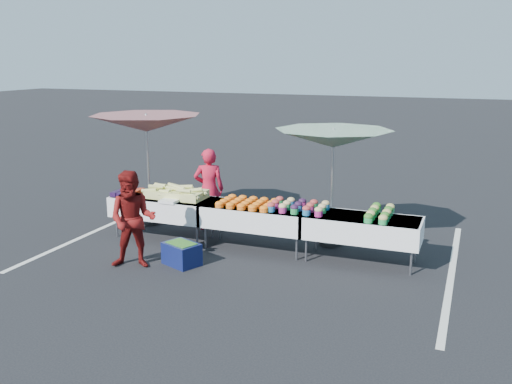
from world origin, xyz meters
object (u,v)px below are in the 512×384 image
(table_left, at_px, (164,206))
(customer, at_px, (133,220))
(table_center, at_px, (256,216))
(storage_bin, at_px, (182,253))
(umbrella_left, at_px, (146,124))
(umbrella_right, at_px, (333,140))
(table_right, at_px, (362,227))
(vendor, at_px, (209,189))

(table_left, bearing_deg, customer, -77.13)
(table_center, relative_size, storage_bin, 2.79)
(umbrella_left, relative_size, umbrella_right, 0.96)
(umbrella_left, bearing_deg, table_left, -43.19)
(table_right, height_order, customer, customer)
(vendor, xyz_separation_m, customer, (-0.20, -2.26, -0.01))
(table_left, height_order, umbrella_left, umbrella_left)
(table_left, distance_m, vendor, 0.96)
(table_center, relative_size, umbrella_right, 0.83)
(customer, relative_size, umbrella_left, 0.71)
(customer, relative_size, umbrella_right, 0.68)
(table_center, relative_size, table_right, 1.00)
(table_left, distance_m, umbrella_left, 1.68)
(storage_bin, bearing_deg, table_right, 46.88)
(storage_bin, bearing_deg, umbrella_right, 65.98)
(table_right, bearing_deg, umbrella_left, 171.31)
(table_right, height_order, storage_bin, table_right)
(table_right, bearing_deg, customer, -155.27)
(table_left, relative_size, customer, 1.21)
(table_left, xyz_separation_m, customer, (0.34, -1.50, 0.18))
(table_left, xyz_separation_m, table_center, (1.80, 0.00, 0.00))
(table_right, bearing_deg, storage_bin, -156.25)
(umbrella_left, xyz_separation_m, umbrella_right, (3.64, 0.01, -0.11))
(umbrella_right, bearing_deg, table_left, -167.30)
(umbrella_left, distance_m, umbrella_right, 3.64)
(table_left, height_order, table_center, same)
(table_center, distance_m, vendor, 1.48)
(table_left, xyz_separation_m, umbrella_left, (-0.70, 0.66, 1.38))
(table_left, height_order, storage_bin, table_left)
(table_left, relative_size, table_center, 1.00)
(table_center, distance_m, umbrella_right, 1.84)
(table_left, bearing_deg, umbrella_right, 12.70)
(table_right, bearing_deg, umbrella_right, 134.89)
(table_left, bearing_deg, umbrella_left, 136.81)
(table_right, distance_m, umbrella_right, 1.58)
(customer, xyz_separation_m, umbrella_left, (-1.04, 2.16, 1.20))
(customer, distance_m, storage_bin, 0.93)
(table_right, relative_size, umbrella_left, 0.86)
(table_left, bearing_deg, vendor, 54.29)
(table_center, height_order, umbrella_right, umbrella_right)
(table_right, height_order, vendor, vendor)
(customer, distance_m, umbrella_left, 2.68)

